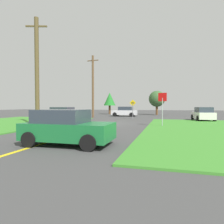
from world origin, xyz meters
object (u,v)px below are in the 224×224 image
at_px(parked_car_near_building, 64,114).
at_px(pine_tree_center, 157,99).
at_px(car_on_crossroad, 203,114).
at_px(direction_sign, 133,107).
at_px(car_approaching_junction, 125,111).
at_px(car_behind_on_main_road, 67,127).
at_px(utility_pole_mid, 93,86).
at_px(utility_pole_near, 37,71).
at_px(oak_tree_left, 110,99).
at_px(stop_sign, 162,103).

xyz_separation_m(parked_car_near_building, pine_tree_center, (9.80, 17.88, 2.26)).
relative_size(car_on_crossroad, direction_sign, 1.61).
relative_size(car_approaching_junction, direction_sign, 1.58).
xyz_separation_m(direction_sign, pine_tree_center, (2.64, 12.14, 1.44)).
height_order(car_on_crossroad, pine_tree_center, pine_tree_center).
distance_m(car_approaching_junction, parked_car_near_building, 12.55).
xyz_separation_m(car_approaching_junction, car_behind_on_main_road, (2.31, -24.24, -0.00)).
height_order(car_on_crossroad, utility_pole_mid, utility_pole_mid).
relative_size(utility_pole_near, oak_tree_left, 2.06).
distance_m(car_approaching_junction, car_behind_on_main_road, 24.35).
relative_size(car_on_crossroad, utility_pole_near, 0.46).
xyz_separation_m(stop_sign, car_approaching_junction, (-6.40, 15.06, -1.21)).
xyz_separation_m(car_behind_on_main_road, utility_pole_mid, (-6.21, 19.65, 3.92)).
height_order(car_behind_on_main_road, parked_car_near_building, same).
bearing_deg(car_behind_on_main_road, utility_pole_mid, 107.59).
bearing_deg(car_approaching_junction, direction_sign, 112.19).
distance_m(car_approaching_junction, car_on_crossroad, 13.05).
bearing_deg(utility_pole_mid, pine_tree_center, 50.82).
bearing_deg(pine_tree_center, car_behind_on_main_road, -94.99).
height_order(stop_sign, oak_tree_left, oak_tree_left).
xyz_separation_m(car_on_crossroad, utility_pole_mid, (-14.80, 2.58, 3.92)).
relative_size(car_behind_on_main_road, utility_pole_mid, 0.44).
bearing_deg(utility_pole_near, car_on_crossroad, 35.68).
xyz_separation_m(car_approaching_junction, pine_tree_center, (4.97, 6.29, 2.26)).
bearing_deg(car_approaching_junction, car_behind_on_main_road, 95.92).
distance_m(car_approaching_junction, oak_tree_left, 8.81).
xyz_separation_m(car_approaching_junction, parked_car_near_building, (-4.83, -11.59, -0.00)).
distance_m(car_on_crossroad, direction_sign, 8.71).
bearing_deg(pine_tree_center, car_approaching_junction, -128.32).
distance_m(stop_sign, utility_pole_near, 11.02).
relative_size(car_approaching_junction, oak_tree_left, 0.92).
relative_size(car_on_crossroad, oak_tree_left, 0.94).
height_order(stop_sign, car_on_crossroad, stop_sign).
distance_m(utility_pole_mid, oak_tree_left, 11.84).
distance_m(stop_sign, pine_tree_center, 21.43).
height_order(car_on_crossroad, direction_sign, direction_sign).
distance_m(car_behind_on_main_road, pine_tree_center, 30.74).
height_order(stop_sign, direction_sign, stop_sign).
bearing_deg(pine_tree_center, utility_pole_near, -110.26).
distance_m(utility_pole_mid, direction_sign, 7.07).
bearing_deg(pine_tree_center, stop_sign, -86.18).
xyz_separation_m(direction_sign, oak_tree_left, (-7.00, 12.95, 1.48)).
bearing_deg(car_on_crossroad, direction_sign, 75.70).
bearing_deg(stop_sign, parked_car_near_building, -7.18).
xyz_separation_m(car_behind_on_main_road, pine_tree_center, (2.66, 30.54, 2.26)).
bearing_deg(direction_sign, car_approaching_junction, 111.72).
bearing_deg(oak_tree_left, parked_car_near_building, -90.49).
bearing_deg(parked_car_near_building, direction_sign, 45.77).
bearing_deg(direction_sign, parked_car_near_building, -141.26).
distance_m(utility_pole_near, oak_tree_left, 24.99).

